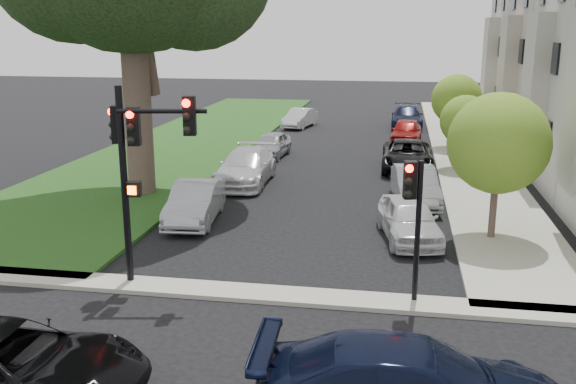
% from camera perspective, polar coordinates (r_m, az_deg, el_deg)
% --- Properties ---
extents(ground, '(140.00, 140.00, 0.00)m').
position_cam_1_polar(ground, '(14.85, -3.40, -12.32)').
color(ground, black).
rests_on(ground, ground).
extents(grass_strip, '(8.00, 44.00, 0.12)m').
position_cam_1_polar(grass_strip, '(39.39, -8.20, 4.65)').
color(grass_strip, '#1B4918').
rests_on(grass_strip, ground).
extents(sidewalk_right, '(3.50, 44.00, 0.12)m').
position_cam_1_polar(sidewalk_right, '(37.65, 15.31, 3.83)').
color(sidewalk_right, '#A9A498').
rests_on(sidewalk_right, ground).
extents(sidewalk_cross, '(60.00, 1.00, 0.12)m').
position_cam_1_polar(sidewalk_cross, '(16.59, -1.81, -9.08)').
color(sidewalk_cross, '#A9A498').
rests_on(sidewalk_cross, ground).
extents(house_d, '(7.70, 7.55, 15.97)m').
position_cam_1_polar(house_d, '(44.38, 22.72, 13.72)').
color(house_d, '#A29A8D').
rests_on(house_d, ground).
extents(small_tree_a, '(3.18, 3.18, 4.76)m').
position_cam_1_polar(small_tree_a, '(21.05, 18.21, 4.13)').
color(small_tree_a, '#45342A').
rests_on(small_tree_a, ground).
extents(small_tree_b, '(2.40, 2.40, 3.61)m').
position_cam_1_polar(small_tree_b, '(31.48, 15.51, 6.13)').
color(small_tree_b, '#45342A').
rests_on(small_tree_b, ground).
extents(small_tree_c, '(2.79, 2.79, 4.18)m').
position_cam_1_polar(small_tree_c, '(36.97, 14.77, 7.95)').
color(small_tree_c, '#45342A').
rests_on(small_tree_c, ground).
extents(traffic_signal_main, '(2.58, 0.68, 5.27)m').
position_cam_1_polar(traffic_signal_main, '(16.74, -13.18, 3.59)').
color(traffic_signal_main, black).
rests_on(traffic_signal_main, ground).
extents(traffic_signal_secondary, '(0.49, 0.39, 3.64)m').
position_cam_1_polar(traffic_signal_secondary, '(15.65, 11.11, -1.19)').
color(traffic_signal_secondary, black).
rests_on(traffic_signal_secondary, ground).
extents(car_cross_near, '(5.34, 2.51, 1.48)m').
position_cam_1_polar(car_cross_near, '(13.07, -24.01, -13.98)').
color(car_cross_near, black).
rests_on(car_cross_near, ground).
extents(car_parked_0, '(2.38, 4.33, 1.40)m').
position_cam_1_polar(car_parked_0, '(21.00, 10.71, -2.36)').
color(car_parked_0, silver).
rests_on(car_parked_0, ground).
extents(car_parked_1, '(1.98, 4.48, 1.43)m').
position_cam_1_polar(car_parked_1, '(25.28, 11.23, 0.53)').
color(car_parked_1, '#999BA0').
rests_on(car_parked_1, ground).
extents(car_parked_2, '(2.40, 5.11, 1.41)m').
position_cam_1_polar(car_parked_2, '(31.28, 10.54, 3.21)').
color(car_parked_2, black).
rests_on(car_parked_2, ground).
extents(car_parked_3, '(1.98, 4.29, 1.42)m').
position_cam_1_polar(car_parked_3, '(38.54, 10.46, 5.32)').
color(car_parked_3, maroon).
rests_on(car_parked_3, ground).
extents(car_parked_4, '(2.07, 5.09, 1.48)m').
position_cam_1_polar(car_parked_4, '(44.57, 10.53, 6.57)').
color(car_parked_4, black).
rests_on(car_parked_4, ground).
extents(car_parked_5, '(1.92, 4.39, 1.40)m').
position_cam_1_polar(car_parked_5, '(22.76, -8.26, -0.92)').
color(car_parked_5, '#999BA0').
rests_on(car_parked_5, ground).
extents(car_parked_6, '(2.17, 5.19, 1.50)m').
position_cam_1_polar(car_parked_6, '(28.07, -3.78, 2.23)').
color(car_parked_6, silver).
rests_on(car_parked_6, ground).
extents(car_parked_7, '(1.80, 3.92, 1.30)m').
position_cam_1_polar(car_parked_7, '(33.91, -1.51, 4.23)').
color(car_parked_7, '#999BA0').
rests_on(car_parked_7, ground).
extents(car_parked_9, '(2.08, 4.04, 1.27)m').
position_cam_1_polar(car_parked_9, '(44.09, 1.06, 6.59)').
color(car_parked_9, silver).
rests_on(car_parked_9, ground).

